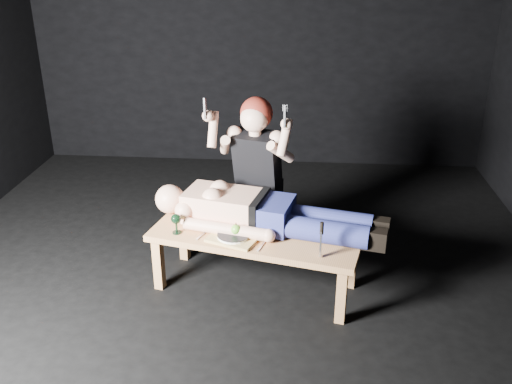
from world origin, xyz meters
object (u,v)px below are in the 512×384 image
Objects in this scene: goblet at (176,224)px; carving_knife at (321,240)px; lying_man at (267,209)px; kneeling_woman at (261,174)px; serving_tray at (233,238)px; table at (255,261)px.

goblet is 1.04m from carving_knife.
lying_man is 0.65m from goblet.
kneeling_woman is at bearing 47.16° from goblet.
lying_man is 0.47m from kneeling_woman.
kneeling_woman reaches higher than serving_tray.
goblet is (-0.56, -0.60, -0.16)m from kneeling_woman.
serving_tray is (-0.15, -0.10, 0.24)m from table.
goblet is at bearing 171.76° from serving_tray.
goblet is 0.58× the size of carving_knife.
serving_tray is at bearing -132.22° from table.
lying_man reaches higher than serving_tray.
table is at bearing -74.14° from kneeling_woman.
table is 0.65m from carving_knife.
lying_man is 4.82× the size of serving_tray.
carving_knife is at bearing -46.37° from kneeling_woman.
kneeling_woman is at bearing 112.83° from lying_man.
kneeling_woman is at bearing 131.19° from carving_knife.
carving_knife reaches higher than goblet.
lying_man is 1.19× the size of kneeling_woman.
table is 0.39m from lying_man.
carving_knife reaches higher than table.
table is 9.98× the size of goblet.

